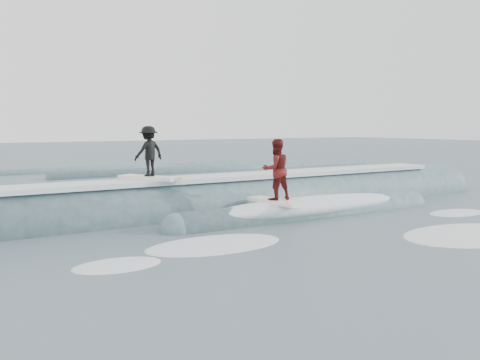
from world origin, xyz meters
TOP-DOWN VIEW (x-y plane):
  - ground at (0.00, 0.00)m, footprint 160.00×160.00m
  - breaking_wave at (0.23, 4.45)m, footprint 23.93×3.88m
  - surfer_black at (-2.54, 4.73)m, footprint 1.40×2.03m
  - surfer_red at (0.47, 2.53)m, footprint 0.92×2.04m
  - whitewater at (0.78, -1.03)m, footprint 13.17×6.87m
  - far_swells at (0.22, 17.65)m, footprint 41.16×8.65m

SIDE VIEW (x-z plane):
  - ground at x=0.00m, z-range 0.00..0.00m
  - whitewater at x=0.78m, z-range -0.05..0.05m
  - far_swells at x=0.22m, z-range -0.40..0.40m
  - breaking_wave at x=0.23m, z-range -1.06..1.14m
  - surfer_red at x=0.47m, z-range 0.46..2.33m
  - surfer_black at x=-2.54m, z-range 1.12..2.69m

